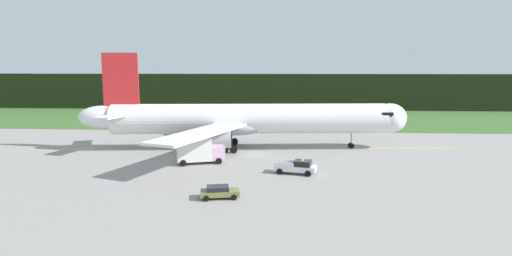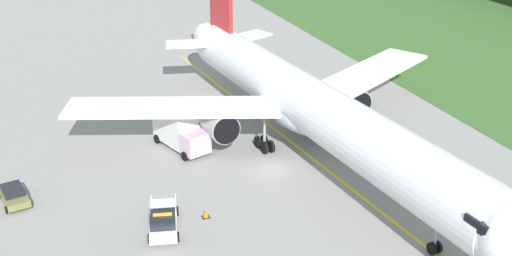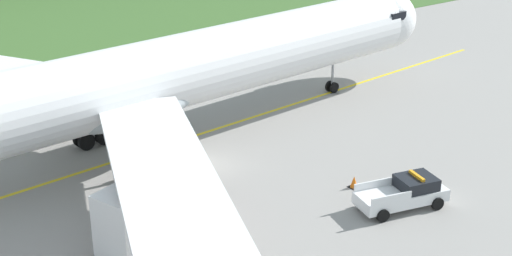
{
  "view_description": "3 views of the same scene",
  "coord_description": "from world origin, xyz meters",
  "px_view_note": "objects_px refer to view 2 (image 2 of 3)",
  "views": [
    {
      "loc": [
        4.67,
        -63.21,
        13.65
      ],
      "look_at": [
        0.09,
        4.19,
        3.55
      ],
      "focal_mm": 28.78,
      "sensor_mm": 36.0,
      "label": 1
    },
    {
      "loc": [
        46.04,
        -18.93,
        25.92
      ],
      "look_at": [
        1.17,
        -2.08,
        4.86
      ],
      "focal_mm": 43.25,
      "sensor_mm": 36.0,
      "label": 2
    },
    {
      "loc": [
        -22.06,
        -36.74,
        20.31
      ],
      "look_at": [
        0.97,
        -4.44,
        3.88
      ],
      "focal_mm": 50.82,
      "sensor_mm": 36.0,
      "label": 3
    }
  ],
  "objects_px": {
    "airliner": "(308,105)",
    "catering_truck": "(179,129)",
    "apron_cone": "(206,213)",
    "ops_pickup_truck": "(163,220)",
    "staff_car": "(14,195)"
  },
  "relations": [
    {
      "from": "apron_cone",
      "to": "airliner",
      "type": "bearing_deg",
      "value": 121.59
    },
    {
      "from": "staff_car",
      "to": "apron_cone",
      "type": "bearing_deg",
      "value": 61.04
    },
    {
      "from": "airliner",
      "to": "catering_truck",
      "type": "height_order",
      "value": "airliner"
    },
    {
      "from": "airliner",
      "to": "ops_pickup_truck",
      "type": "xyz_separation_m",
      "value": [
        8.18,
        -15.7,
        -4.09
      ]
    },
    {
      "from": "catering_truck",
      "to": "apron_cone",
      "type": "xyz_separation_m",
      "value": [
        13.13,
        -1.25,
        -1.6
      ]
    },
    {
      "from": "catering_truck",
      "to": "apron_cone",
      "type": "height_order",
      "value": "catering_truck"
    },
    {
      "from": "airliner",
      "to": "apron_cone",
      "type": "relative_size",
      "value": 72.53
    },
    {
      "from": "ops_pickup_truck",
      "to": "staff_car",
      "type": "bearing_deg",
      "value": -128.68
    },
    {
      "from": "catering_truck",
      "to": "staff_car",
      "type": "bearing_deg",
      "value": -70.7
    },
    {
      "from": "ops_pickup_truck",
      "to": "catering_truck",
      "type": "xyz_separation_m",
      "value": [
        -13.8,
        4.74,
        1.07
      ]
    },
    {
      "from": "ops_pickup_truck",
      "to": "staff_car",
      "type": "distance_m",
      "value": 13.51
    },
    {
      "from": "airliner",
      "to": "catering_truck",
      "type": "relative_size",
      "value": 7.74
    },
    {
      "from": "catering_truck",
      "to": "apron_cone",
      "type": "distance_m",
      "value": 13.28
    },
    {
      "from": "catering_truck",
      "to": "staff_car",
      "type": "distance_m",
      "value": 16.25
    },
    {
      "from": "apron_cone",
      "to": "ops_pickup_truck",
      "type": "bearing_deg",
      "value": -79.1
    }
  ]
}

